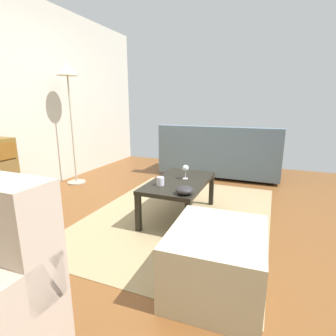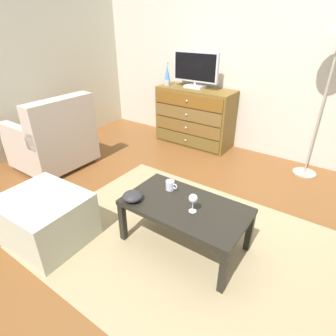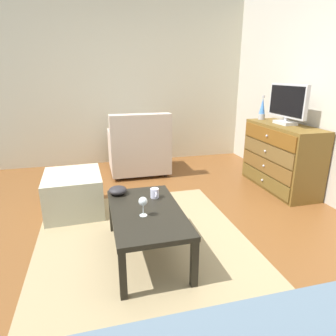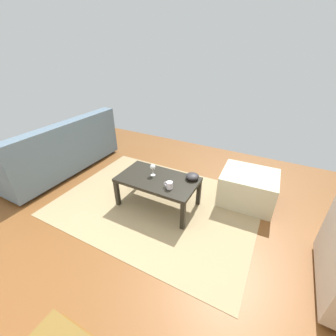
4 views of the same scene
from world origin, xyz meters
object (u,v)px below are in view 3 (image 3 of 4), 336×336
(lava_lamp, at_px, (262,109))
(mug, at_px, (155,193))
(wine_glass, at_px, (143,202))
(bowl_decorative, at_px, (118,190))
(tv, at_px, (287,103))
(coffee_table, at_px, (146,215))
(dresser, at_px, (281,157))
(ottoman, at_px, (74,193))
(armchair, at_px, (139,150))

(lava_lamp, height_order, mug, lava_lamp)
(wine_glass, xyz_separation_m, mug, (-0.32, 0.16, -0.07))
(bowl_decorative, bearing_deg, tv, 107.92)
(mug, xyz_separation_m, bowl_decorative, (-0.16, -0.31, -0.01))
(mug, bearing_deg, bowl_decorative, -117.61)
(tv, xyz_separation_m, coffee_table, (1.11, -2.02, -0.75))
(wine_glass, relative_size, mug, 1.38)
(wine_glass, bearing_deg, dresser, 119.77)
(ottoman, bearing_deg, coffee_table, 31.48)
(dresser, xyz_separation_m, bowl_decorative, (0.68, -2.19, 0.02))
(mug, xyz_separation_m, ottoman, (-0.80, -0.75, -0.24))
(tv, bearing_deg, mug, -65.17)
(bowl_decorative, bearing_deg, coffee_table, 26.06)
(mug, relative_size, bowl_decorative, 0.68)
(ottoman, bearing_deg, tv, 91.74)
(lava_lamp, xyz_separation_m, ottoman, (0.52, -2.58, -0.78))
(dresser, bearing_deg, bowl_decorative, -72.75)
(dresser, relative_size, wine_glass, 7.38)
(lava_lamp, distance_m, bowl_decorative, 2.50)
(ottoman, bearing_deg, dresser, 90.98)
(dresser, bearing_deg, armchair, -122.35)
(tv, distance_m, coffee_table, 2.42)
(bowl_decorative, bearing_deg, wine_glass, 17.50)
(wine_glass, distance_m, bowl_decorative, 0.51)
(lava_lamp, xyz_separation_m, wine_glass, (1.64, -1.99, -0.47))
(tv, height_order, armchair, tv)
(dresser, height_order, coffee_table, dresser)
(wine_glass, bearing_deg, mug, 153.51)
(armchair, xyz_separation_m, ottoman, (1.13, -0.91, -0.15))
(armchair, relative_size, ottoman, 1.34)
(wine_glass, xyz_separation_m, armchair, (-2.24, 0.32, -0.16))
(tv, relative_size, wine_glass, 4.47)
(dresser, xyz_separation_m, tv, (-0.04, 0.02, 0.69))
(tv, bearing_deg, coffee_table, -61.23)
(lava_lamp, relative_size, wine_glass, 2.10)
(bowl_decorative, distance_m, ottoman, 0.81)
(mug, bearing_deg, ottoman, -136.79)
(lava_lamp, bearing_deg, wine_glass, -50.47)
(bowl_decorative, bearing_deg, mug, 62.39)
(lava_lamp, relative_size, ottoman, 0.47)
(coffee_table, bearing_deg, ottoman, -148.52)
(tv, xyz_separation_m, wine_glass, (1.20, -2.06, -0.59))
(tv, relative_size, ottoman, 1.00)
(lava_lamp, bearing_deg, dresser, 5.19)
(lava_lamp, xyz_separation_m, armchair, (-0.60, -1.67, -0.63))
(armchair, distance_m, ottoman, 1.46)
(tv, height_order, mug, tv)
(coffee_table, distance_m, wine_glass, 0.19)
(coffee_table, height_order, wine_glass, wine_glass)
(coffee_table, xyz_separation_m, ottoman, (-1.03, -0.63, -0.15))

